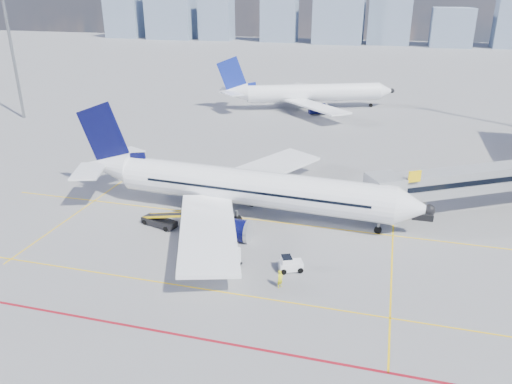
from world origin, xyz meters
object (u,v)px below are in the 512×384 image
Objects in this scene: main_aircraft at (238,187)px; baggage_tug at (289,264)px; belt_loader at (160,221)px; second_aircraft at (306,93)px; ramp_worker at (280,279)px; cargo_dolly at (222,256)px.

baggage_tug is (7.81, -10.28, -2.53)m from main_aircraft.
main_aircraft is at bearing 53.51° from belt_loader.
second_aircraft is at bearing 74.31° from baggage_tug.
ramp_worker reaches higher than baggage_tug.
second_aircraft is 66.02m from ramp_worker.
second_aircraft is 9.64× the size of cargo_dolly.
main_aircraft is 16.81× the size of baggage_tug.
main_aircraft is at bearing 110.52° from cargo_dolly.
baggage_tug is 2.79m from ramp_worker.
belt_loader is at bearing 157.43° from cargo_dolly.
baggage_tug is (9.39, -62.56, -2.54)m from second_aircraft.
main_aircraft is 13.16m from baggage_tug.
ramp_worker is (9.16, -65.34, -2.42)m from second_aircraft.
baggage_tug is 15.73m from belt_loader.
cargo_dolly is at bearing -77.58° from main_aircraft.
ramp_worker is at bearing -8.17° from cargo_dolly.
second_aircraft is 6.14× the size of belt_loader.
belt_loader is at bearing -117.53° from second_aircraft.
main_aircraft reaches higher than cargo_dolly.
main_aircraft is at bearing 63.65° from ramp_worker.
main_aircraft is 52.30m from second_aircraft.
belt_loader is at bearing 136.43° from baggage_tug.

